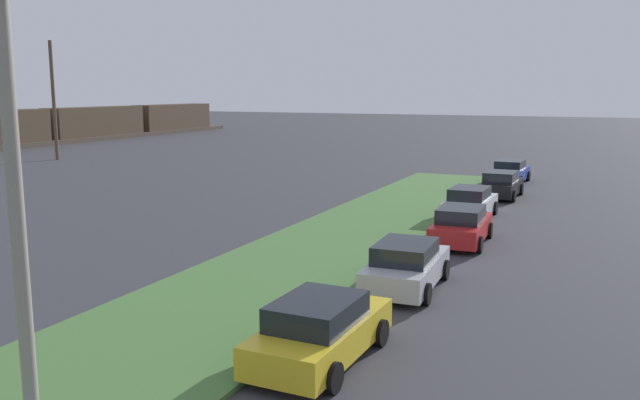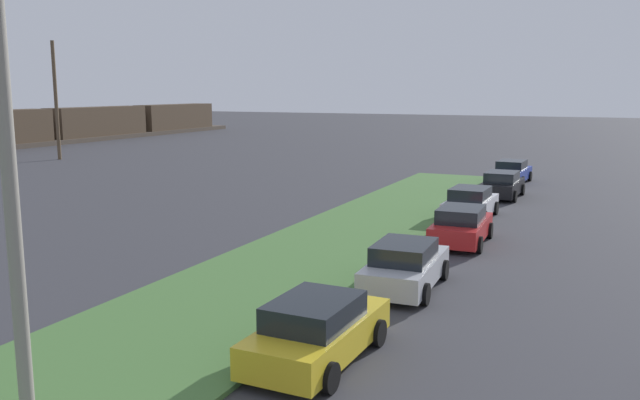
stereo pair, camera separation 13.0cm
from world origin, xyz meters
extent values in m
cube|color=#477238|center=(10.00, 7.79, 0.06)|extent=(60.00, 6.00, 0.12)
cube|color=gold|center=(7.53, 3.88, 0.57)|extent=(4.35, 1.91, 0.70)
cube|color=black|center=(7.33, 3.89, 1.19)|extent=(2.24, 1.66, 0.55)
cylinder|color=black|center=(8.90, 4.75, 0.32)|extent=(0.65, 0.24, 0.64)
cylinder|color=black|center=(8.85, 2.95, 0.32)|extent=(0.65, 0.24, 0.64)
cylinder|color=black|center=(6.20, 4.82, 0.32)|extent=(0.65, 0.24, 0.64)
cylinder|color=black|center=(6.15, 3.02, 0.32)|extent=(0.65, 0.24, 0.64)
cube|color=#B2B5BA|center=(13.49, 3.70, 0.57)|extent=(4.37, 1.99, 0.70)
cube|color=black|center=(13.29, 3.69, 1.19)|extent=(2.27, 1.69, 0.55)
cylinder|color=black|center=(14.80, 4.66, 0.32)|extent=(0.65, 0.25, 0.64)
cylinder|color=black|center=(14.88, 2.86, 0.32)|extent=(0.65, 0.25, 0.64)
cylinder|color=black|center=(12.10, 4.54, 0.32)|extent=(0.65, 0.25, 0.64)
cylinder|color=black|center=(12.18, 2.74, 0.32)|extent=(0.65, 0.25, 0.64)
cube|color=red|center=(20.09, 3.46, 0.57)|extent=(4.36, 1.95, 0.70)
cube|color=black|center=(19.89, 3.45, 1.19)|extent=(2.26, 1.68, 0.55)
cylinder|color=black|center=(21.41, 4.40, 0.32)|extent=(0.65, 0.24, 0.64)
cylinder|color=black|center=(21.47, 2.60, 0.32)|extent=(0.65, 0.24, 0.64)
cylinder|color=black|center=(18.71, 4.31, 0.32)|extent=(0.65, 0.24, 0.64)
cylinder|color=black|center=(18.78, 2.51, 0.32)|extent=(0.65, 0.24, 0.64)
cube|color=silver|center=(25.41, 4.19, 0.57)|extent=(4.33, 1.88, 0.70)
cube|color=black|center=(25.21, 4.19, 1.19)|extent=(2.23, 1.64, 0.55)
cylinder|color=black|center=(26.78, 5.06, 0.32)|extent=(0.64, 0.23, 0.64)
cylinder|color=black|center=(26.75, 3.26, 0.32)|extent=(0.64, 0.23, 0.64)
cylinder|color=black|center=(24.08, 5.11, 0.32)|extent=(0.64, 0.23, 0.64)
cylinder|color=black|center=(24.05, 3.31, 0.32)|extent=(0.64, 0.23, 0.64)
cube|color=black|center=(32.12, 3.81, 0.57)|extent=(4.34, 1.89, 0.70)
cube|color=black|center=(31.92, 3.82, 1.19)|extent=(2.23, 1.65, 0.55)
cylinder|color=black|center=(33.49, 4.68, 0.32)|extent=(0.64, 0.23, 0.64)
cylinder|color=black|center=(33.45, 2.88, 0.32)|extent=(0.64, 0.23, 0.64)
cylinder|color=black|center=(30.79, 4.74, 0.32)|extent=(0.64, 0.23, 0.64)
cylinder|color=black|center=(30.75, 2.94, 0.32)|extent=(0.64, 0.23, 0.64)
cube|color=#23389E|center=(38.38, 4.19, 0.57)|extent=(4.39, 2.02, 0.70)
cube|color=black|center=(38.18, 4.20, 1.19)|extent=(2.28, 1.71, 0.55)
cylinder|color=black|center=(39.77, 5.02, 0.32)|extent=(0.65, 0.25, 0.64)
cylinder|color=black|center=(39.68, 3.22, 0.32)|extent=(0.65, 0.25, 0.64)
cylinder|color=black|center=(37.07, 5.16, 0.32)|extent=(0.65, 0.25, 0.64)
cylinder|color=black|center=(36.98, 3.36, 0.32)|extent=(0.65, 0.25, 0.64)
cube|color=#473828|center=(55.95, 54.86, 2.20)|extent=(14.00, 3.00, 3.40)
cube|color=#473828|center=(71.15, 54.86, 2.20)|extent=(14.00, 3.00, 3.40)
cylinder|color=gray|center=(2.08, 6.63, 3.75)|extent=(0.24, 0.24, 7.50)
cylinder|color=brown|center=(37.12, 41.80, 5.00)|extent=(0.30, 0.30, 10.00)
camera|label=1|loc=(-5.16, -1.74, 5.95)|focal=36.99mm
camera|label=2|loc=(-5.11, -1.86, 5.95)|focal=36.99mm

